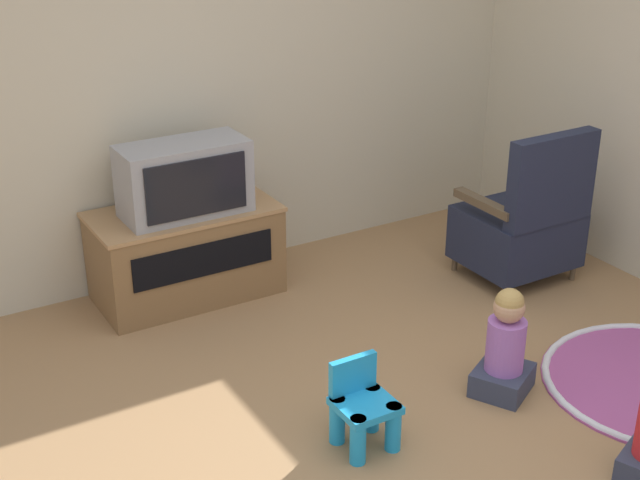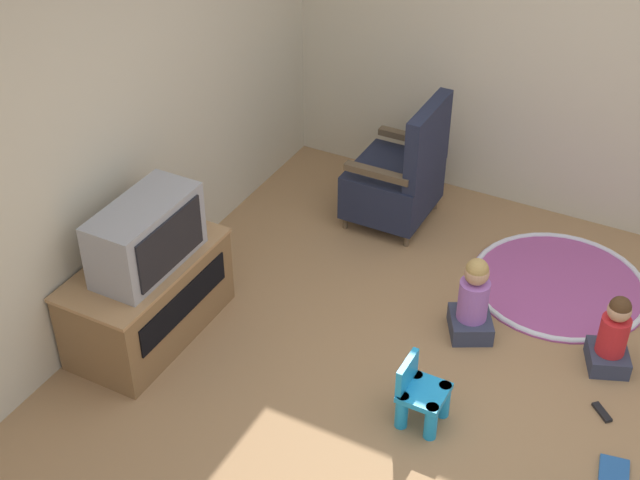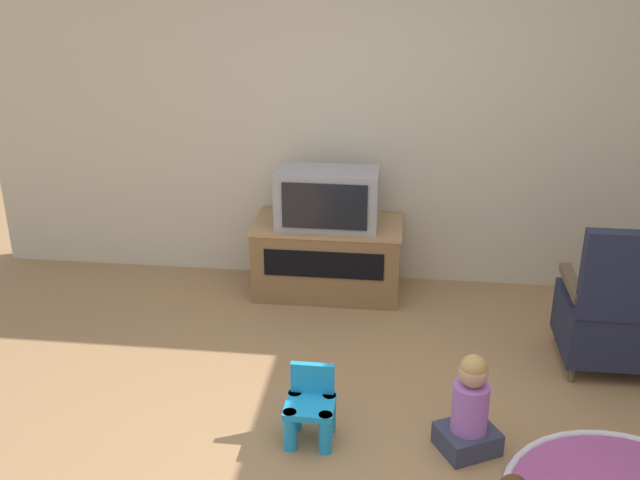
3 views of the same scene
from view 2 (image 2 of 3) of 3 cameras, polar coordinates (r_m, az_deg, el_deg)
The scene contains 11 objects.
ground_plane at distance 5.27m, azimuth 9.75°, elevation -10.56°, with size 30.00×30.00×0.00m, color #9E754C.
wall_back at distance 5.18m, azimuth -15.59°, elevation 7.31°, with size 5.33×0.12×2.83m.
tv_cabinet at distance 5.59m, azimuth -10.95°, elevation -3.55°, with size 1.09×0.56×0.55m.
television at distance 5.28m, azimuth -11.05°, elevation 0.28°, with size 0.73×0.35×0.42m.
black_armchair at distance 6.50m, azimuth 5.09°, elevation 4.00°, with size 0.65×0.59×0.99m.
yellow_kid_chair at distance 5.05m, azimuth 6.45°, elevation -9.92°, with size 0.26×0.25×0.41m.
play_mat at distance 6.25m, azimuth 15.04°, elevation -2.73°, with size 1.20×1.20×0.04m.
child_watching_left at distance 5.59m, azimuth 9.77°, elevation -3.93°, with size 0.38×0.36×0.57m.
child_watching_center at distance 5.57m, azimuth 18.22°, elevation -5.92°, with size 0.33×0.32×0.52m.
book at distance 5.10m, azimuth 18.29°, elevation -14.11°, with size 0.27×0.20×0.02m.
remote_control at distance 5.41m, azimuth 17.60°, elevation -10.46°, with size 0.14×0.14×0.02m.
Camera 2 is at (-3.58, -0.90, 3.76)m, focal length 50.00 mm.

